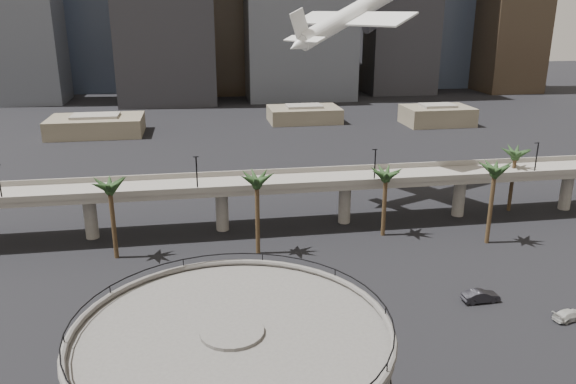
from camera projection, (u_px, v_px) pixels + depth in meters
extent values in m
torus|color=#4C4947|center=(234.00, 380.00, 39.34)|extent=(22.20, 22.20, 0.50)
torus|color=black|center=(233.00, 370.00, 39.09)|extent=(21.80, 21.80, 0.10)
cylinder|color=#4C4947|center=(232.00, 336.00, 38.24)|extent=(22.00, 22.00, 0.45)
torus|color=#4C4947|center=(232.00, 330.00, 38.09)|extent=(22.20, 22.20, 0.50)
torus|color=black|center=(232.00, 320.00, 37.84)|extent=(21.80, 21.80, 0.10)
cube|color=slate|center=(284.00, 183.00, 98.00)|extent=(130.00, 9.00, 0.90)
cube|color=slate|center=(289.00, 186.00, 93.50)|extent=(130.00, 0.30, 1.00)
cube|color=slate|center=(280.00, 171.00, 101.93)|extent=(130.00, 0.30, 1.00)
cylinder|color=slate|center=(91.00, 217.00, 94.17)|extent=(2.20, 2.20, 8.00)
cylinder|color=slate|center=(222.00, 209.00, 97.59)|extent=(2.20, 2.20, 8.00)
cylinder|color=slate|center=(345.00, 203.00, 101.01)|extent=(2.20, 2.20, 8.00)
cylinder|color=slate|center=(459.00, 196.00, 104.44)|extent=(2.20, 2.20, 8.00)
cylinder|color=slate|center=(566.00, 190.00, 107.86)|extent=(2.20, 2.20, 8.00)
cylinder|color=black|center=(0.00, 183.00, 86.15)|extent=(0.24, 0.24, 6.00)
cylinder|color=black|center=(197.00, 174.00, 90.82)|extent=(0.24, 0.24, 6.00)
cylinder|color=black|center=(375.00, 166.00, 95.49)|extent=(0.24, 0.24, 6.00)
cylinder|color=black|center=(536.00, 159.00, 100.16)|extent=(0.24, 0.24, 6.00)
cylinder|color=#42321C|center=(257.00, 218.00, 87.35)|extent=(0.70, 0.70, 12.15)
ellipsoid|color=#1B3217|center=(257.00, 178.00, 85.33)|extent=(4.40, 4.40, 2.00)
cylinder|color=#42321C|center=(384.00, 205.00, 94.73)|extent=(0.70, 0.70, 10.80)
ellipsoid|color=#1B3217|center=(386.00, 172.00, 92.93)|extent=(4.40, 4.40, 2.00)
cylinder|color=#42321C|center=(491.00, 207.00, 91.32)|extent=(0.70, 0.70, 12.60)
ellipsoid|color=#1B3217|center=(495.00, 167.00, 89.23)|extent=(4.40, 4.40, 2.00)
cylinder|color=#42321C|center=(512.00, 182.00, 106.52)|extent=(0.70, 0.70, 11.25)
ellipsoid|color=#1B3217|center=(516.00, 152.00, 104.64)|extent=(4.40, 4.40, 2.00)
cylinder|color=#42321C|center=(113.00, 223.00, 85.87)|extent=(0.70, 0.70, 11.70)
ellipsoid|color=#1B3217|center=(109.00, 184.00, 83.92)|extent=(4.40, 4.40, 2.00)
cube|color=brown|center=(96.00, 126.00, 172.31)|extent=(28.00, 18.00, 5.50)
cube|color=slate|center=(95.00, 116.00, 171.33)|extent=(14.00, 9.00, 0.80)
cube|color=brown|center=(304.00, 114.00, 192.19)|extent=(24.00, 16.00, 5.00)
cube|color=slate|center=(304.00, 106.00, 191.29)|extent=(12.00, 8.00, 0.80)
cube|color=brown|center=(437.00, 116.00, 187.48)|extent=(22.00, 15.00, 6.00)
cube|color=slate|center=(438.00, 105.00, 186.42)|extent=(11.00, 7.50, 0.80)
cube|color=#343E51|center=(104.00, 35.00, 262.24)|extent=(30.00, 30.00, 50.14)
cube|color=gray|center=(335.00, 41.00, 275.65)|extent=(24.00, 24.00, 43.88)
cube|color=#343E51|center=(438.00, 10.00, 274.19)|extent=(34.00, 30.00, 73.13)
cube|color=#31271B|center=(511.00, 24.00, 256.59)|extent=(26.00, 26.00, 60.59)
cube|color=gray|center=(256.00, 44.00, 289.29)|extent=(22.00, 22.00, 39.70)
cube|color=slate|center=(255.00, 1.00, 282.73)|extent=(12.10, 12.10, 2.40)
cylinder|color=silver|center=(352.00, 14.00, 105.64)|extent=(23.94, 15.21, 12.65)
cone|color=silver|center=(297.00, 45.00, 99.39)|extent=(5.05, 4.60, 3.96)
cube|color=silver|center=(350.00, 19.00, 105.52)|extent=(18.49, 27.24, 2.52)
cube|color=silver|center=(304.00, 39.00, 100.01)|extent=(6.38, 9.20, 1.03)
cube|color=silver|center=(300.00, 25.00, 98.69)|extent=(4.23, 2.52, 5.85)
cylinder|color=#27272C|center=(335.00, 24.00, 110.20)|extent=(4.68, 3.71, 3.16)
cylinder|color=#27272C|center=(373.00, 25.00, 102.56)|extent=(4.68, 3.71, 3.16)
imported|color=#C6551C|center=(237.00, 342.00, 64.10)|extent=(4.99, 2.83, 1.60)
imported|color=black|center=(481.00, 296.00, 74.25)|extent=(5.05, 1.90, 1.65)
imported|color=#BABAB6|center=(569.00, 315.00, 70.01)|extent=(4.85, 2.83, 1.32)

